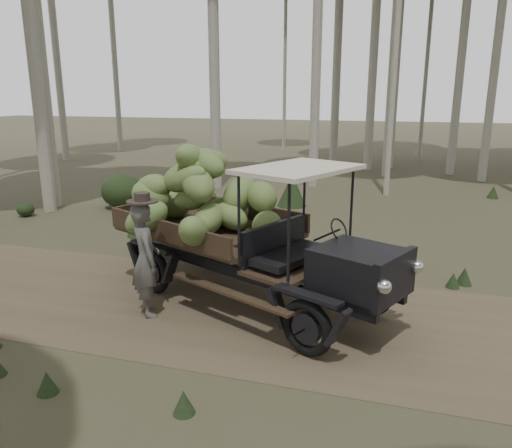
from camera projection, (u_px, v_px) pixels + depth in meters
The scene contains 5 objects.
ground at pixel (365, 328), 7.99m from camera, with size 120.00×120.00×0.00m, color #473D2B.
dirt_track at pixel (365, 327), 7.99m from camera, with size 70.00×4.00×0.01m, color brown.
banana_truck at pixel (224, 211), 8.91m from camera, with size 5.72×3.90×2.88m.
farmer at pixel (146, 258), 8.26m from camera, with size 0.81×0.84×2.10m.
undergrowth at pixel (334, 338), 6.54m from camera, with size 23.38×24.08×1.38m.
Camera 1 is at (0.42, -7.49, 3.66)m, focal length 35.00 mm.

